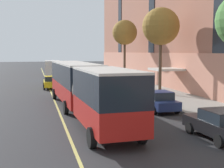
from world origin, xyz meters
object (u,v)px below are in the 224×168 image
object	(u,v)px
box_truck	(52,69)
taxi_cab	(51,82)
parked_car_navy_0	(159,101)
parked_car_black_4	(219,124)
parked_car_silver_5	(99,77)
street_tree_far_uptown	(161,27)
city_bus	(83,85)
parked_car_white_1	(116,83)
street_tree_far_downtown	(125,33)

from	to	relation	value
box_truck	taxi_cab	xyz separation A→B (m)	(-0.79, -10.82, -1.00)
parked_car_navy_0	parked_car_black_4	world-z (taller)	same
parked_car_silver_5	box_truck	distance (m)	7.72
street_tree_far_uptown	parked_car_silver_5	bearing A→B (deg)	101.86
city_bus	box_truck	world-z (taller)	city_bus
parked_car_navy_0	parked_car_silver_5	world-z (taller)	same
parked_car_silver_5	parked_car_white_1	bearing A→B (deg)	-90.04
city_bus	parked_car_white_1	distance (m)	15.06
box_truck	street_tree_far_uptown	world-z (taller)	street_tree_far_uptown
parked_car_navy_0	parked_car_white_1	xyz separation A→B (m)	(0.25, 14.06, 0.00)
parked_car_navy_0	box_truck	bearing A→B (deg)	103.21
street_tree_far_uptown	parked_car_white_1	bearing A→B (deg)	120.38
city_bus	street_tree_far_uptown	distance (m)	13.33
box_truck	street_tree_far_uptown	bearing A→B (deg)	-62.48
street_tree_far_uptown	parked_car_black_4	bearing A→B (deg)	-102.05
parked_car_black_4	parked_car_silver_5	distance (m)	32.12
parked_car_white_1	parked_car_silver_5	size ratio (longest dim) A/B	0.91
parked_car_white_1	parked_car_black_4	distance (m)	22.02
parked_car_white_1	parked_car_black_4	size ratio (longest dim) A/B	0.98
box_truck	taxi_cab	world-z (taller)	box_truck
parked_car_silver_5	parked_car_black_4	bearing A→B (deg)	-90.33
city_bus	street_tree_far_uptown	bearing A→B (deg)	40.80
parked_car_navy_0	box_truck	xyz separation A→B (m)	(-6.51, 27.75, 1.00)
parked_car_silver_5	box_truck	bearing A→B (deg)	152.12
street_tree_far_downtown	taxi_cab	bearing A→B (deg)	-155.99
parked_car_black_4	parked_car_navy_0	bearing A→B (deg)	90.52
street_tree_far_uptown	box_truck	bearing A→B (deg)	117.52
parked_car_navy_0	city_bus	bearing A→B (deg)	176.67
parked_car_black_4	box_truck	world-z (taller)	box_truck
taxi_cab	parked_car_silver_5	bearing A→B (deg)	43.79
parked_car_navy_0	street_tree_far_downtown	bearing A→B (deg)	80.70
parked_car_white_1	parked_car_silver_5	world-z (taller)	same
parked_car_black_4	parked_car_white_1	bearing A→B (deg)	89.54
parked_car_silver_5	street_tree_far_downtown	xyz separation A→B (m)	(3.31, -2.40, 6.47)
parked_car_navy_0	parked_car_white_1	distance (m)	14.07
parked_car_navy_0	street_tree_far_downtown	size ratio (longest dim) A/B	0.47
parked_car_navy_0	street_tree_far_uptown	distance (m)	11.11
box_truck	parked_car_navy_0	bearing A→B (deg)	-76.79
city_bus	parked_car_black_4	distance (m)	10.24
city_bus	taxi_cab	world-z (taller)	city_bus
parked_car_navy_0	parked_car_black_4	size ratio (longest dim) A/B	0.95
parked_car_black_4	street_tree_far_uptown	size ratio (longest dim) A/B	0.50
parked_car_silver_5	taxi_cab	world-z (taller)	same
parked_car_silver_5	street_tree_far_uptown	xyz separation A→B (m)	(3.31, -15.76, 6.33)
street_tree_far_uptown	street_tree_far_downtown	distance (m)	13.36
taxi_cab	parked_car_white_1	bearing A→B (deg)	-20.76
city_bus	taxi_cab	bearing A→B (deg)	95.20
city_bus	parked_car_black_4	xyz separation A→B (m)	(5.86, -8.29, -1.32)
street_tree_far_uptown	parked_car_navy_0	bearing A→B (deg)	-112.97
parked_car_silver_5	street_tree_far_uptown	distance (m)	17.30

